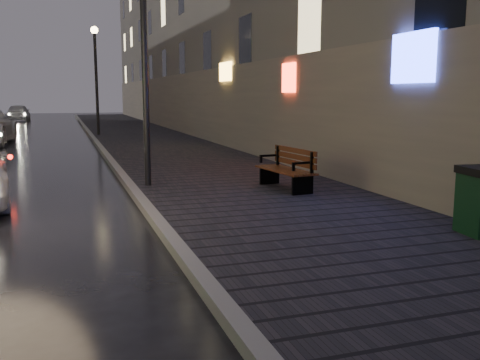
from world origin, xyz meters
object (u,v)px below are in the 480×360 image
(lamp_far, at_px, (96,67))
(bench, at_px, (288,168))
(lamp_near, at_px, (144,31))
(car_far, at_px, (19,113))

(lamp_far, distance_m, bench, 17.86)
(lamp_near, relative_size, lamp_far, 1.00)
(lamp_far, bearing_deg, car_far, 104.71)
(car_far, bearing_deg, lamp_far, 104.95)
(lamp_near, bearing_deg, car_far, 98.09)
(bench, height_order, car_far, car_far)
(lamp_near, bearing_deg, bench, -26.87)
(lamp_near, distance_m, lamp_far, 16.00)
(lamp_near, height_order, bench, lamp_near)
(lamp_far, bearing_deg, lamp_near, -90.00)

